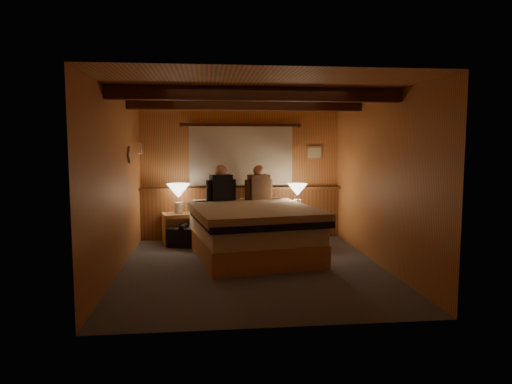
{
  "coord_description": "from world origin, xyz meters",
  "views": [
    {
      "loc": [
        -0.62,
        -6.17,
        1.71
      ],
      "look_at": [
        0.09,
        0.4,
        1.02
      ],
      "focal_mm": 32.0,
      "sensor_mm": 36.0,
      "label": 1
    }
  ],
  "objects": [
    {
      "name": "bed",
      "position": [
        0.06,
        0.7,
        0.4
      ],
      "size": [
        2.07,
        2.51,
        0.77
      ],
      "rotation": [
        0.0,
        0.0,
        0.17
      ],
      "color": "tan",
      "rests_on": "floor"
    },
    {
      "name": "ceiling_beams",
      "position": [
        0.0,
        0.15,
        2.31
      ],
      "size": [
        3.6,
        1.65,
        0.16
      ],
      "color": "#402010",
      "rests_on": "ceiling"
    },
    {
      "name": "person_right",
      "position": [
        0.26,
        1.55,
        1.01
      ],
      "size": [
        0.49,
        0.3,
        0.62
      ],
      "rotation": [
        0.0,
        0.0,
        0.31
      ],
      "color": "#472C1C",
      "rests_on": "bed"
    },
    {
      "name": "lamp_left",
      "position": [
        -1.11,
        1.75,
        0.88
      ],
      "size": [
        0.4,
        0.4,
        0.52
      ],
      "color": "silver",
      "rests_on": "nightstand_left"
    },
    {
      "name": "wall_left",
      "position": [
        -1.8,
        0.0,
        1.2
      ],
      "size": [
        0.0,
        4.2,
        4.2
      ],
      "primitive_type": "plane",
      "rotation": [
        1.57,
        0.0,
        1.57
      ],
      "color": "#D3884C",
      "rests_on": "floor"
    },
    {
      "name": "floor",
      "position": [
        0.0,
        0.0,
        0.0
      ],
      "size": [
        4.2,
        4.2,
        0.0
      ],
      "primitive_type": "plane",
      "color": "#494E56",
      "rests_on": "ground"
    },
    {
      "name": "curtain_window",
      "position": [
        0.0,
        2.03,
        1.52
      ],
      "size": [
        2.18,
        0.09,
        1.11
      ],
      "color": "#402010",
      "rests_on": "wall_back"
    },
    {
      "name": "coat_rail",
      "position": [
        -1.72,
        1.58,
        1.67
      ],
      "size": [
        0.05,
        0.55,
        0.24
      ],
      "color": "white",
      "rests_on": "wall_left"
    },
    {
      "name": "lamp_right",
      "position": [
        0.91,
        1.44,
        0.91
      ],
      "size": [
        0.33,
        0.33,
        0.44
      ],
      "color": "silver",
      "rests_on": "nightstand_right"
    },
    {
      "name": "wainscot",
      "position": [
        0.0,
        2.04,
        0.49
      ],
      "size": [
        3.6,
        0.23,
        0.94
      ],
      "color": "brown",
      "rests_on": "wall_back"
    },
    {
      "name": "ceiling",
      "position": [
        0.0,
        0.0,
        2.4
      ],
      "size": [
        4.2,
        4.2,
        0.0
      ],
      "primitive_type": "plane",
      "rotation": [
        3.14,
        0.0,
        0.0
      ],
      "color": "#D68D50",
      "rests_on": "wall_back"
    },
    {
      "name": "person_left",
      "position": [
        -0.38,
        1.46,
        1.01
      ],
      "size": [
        0.5,
        0.3,
        0.63
      ],
      "rotation": [
        0.0,
        0.0,
        0.29
      ],
      "color": "black",
      "rests_on": "bed"
    },
    {
      "name": "nightstand_right",
      "position": [
        0.93,
        1.42,
        0.3
      ],
      "size": [
        0.56,
        0.5,
        0.6
      ],
      "rotation": [
        0.0,
        0.0,
        -0.02
      ],
      "color": "tan",
      "rests_on": "floor"
    },
    {
      "name": "wall_right",
      "position": [
        1.8,
        0.0,
        1.2
      ],
      "size": [
        0.0,
        4.2,
        4.2
      ],
      "primitive_type": "plane",
      "rotation": [
        1.57,
        0.0,
        -1.57
      ],
      "color": "#D3884C",
      "rests_on": "floor"
    },
    {
      "name": "framed_print",
      "position": [
        1.35,
        2.08,
        1.55
      ],
      "size": [
        0.3,
        0.04,
        0.25
      ],
      "color": "#A37E51",
      "rests_on": "wall_back"
    },
    {
      "name": "duffel_bag",
      "position": [
        -1.01,
        1.44,
        0.17
      ],
      "size": [
        0.59,
        0.44,
        0.38
      ],
      "rotation": [
        0.0,
        0.0,
        -0.25
      ],
      "color": "black",
      "rests_on": "floor"
    },
    {
      "name": "wall_front",
      "position": [
        0.0,
        -2.1,
        1.2
      ],
      "size": [
        3.6,
        0.0,
        3.6
      ],
      "primitive_type": "plane",
      "rotation": [
        -1.57,
        0.0,
        0.0
      ],
      "color": "#D3884C",
      "rests_on": "floor"
    },
    {
      "name": "nightstand_left",
      "position": [
        -1.15,
        1.76,
        0.26
      ],
      "size": [
        0.54,
        0.51,
        0.51
      ],
      "rotation": [
        0.0,
        0.0,
        0.21
      ],
      "color": "tan",
      "rests_on": "floor"
    },
    {
      "name": "wall_back",
      "position": [
        0.0,
        2.1,
        1.2
      ],
      "size": [
        3.6,
        0.0,
        3.6
      ],
      "primitive_type": "plane",
      "rotation": [
        1.57,
        0.0,
        0.0
      ],
      "color": "#D3884C",
      "rests_on": "floor"
    }
  ]
}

